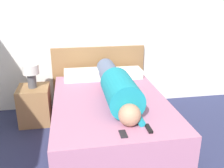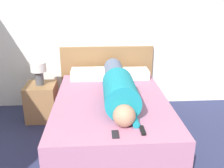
# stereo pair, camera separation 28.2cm
# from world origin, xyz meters

# --- Properties ---
(wall_back) EXTENTS (6.08, 0.06, 2.60)m
(wall_back) POSITION_xyz_m (0.00, 3.48, 1.30)
(wall_back) COLOR white
(wall_back) RESTS_ON ground_plane
(bed) EXTENTS (1.36, 1.97, 0.57)m
(bed) POSITION_xyz_m (-0.25, 2.31, 0.29)
(bed) COLOR #B2708E
(bed) RESTS_ON ground_plane
(headboard) EXTENTS (1.48, 0.04, 1.00)m
(headboard) POSITION_xyz_m (-0.25, 3.41, 0.50)
(headboard) COLOR olive
(headboard) RESTS_ON ground_plane
(nightstand) EXTENTS (0.43, 0.46, 0.54)m
(nightstand) POSITION_xyz_m (-1.24, 2.98, 0.27)
(nightstand) COLOR olive
(nightstand) RESTS_ON ground_plane
(table_lamp) EXTENTS (0.22, 0.22, 0.33)m
(table_lamp) POSITION_xyz_m (-1.24, 2.98, 0.76)
(table_lamp) COLOR #4C4C51
(table_lamp) RESTS_ON nightstand
(person_lying) EXTENTS (0.37, 1.71, 0.37)m
(person_lying) POSITION_xyz_m (-0.16, 2.31, 0.74)
(person_lying) COLOR tan
(person_lying) RESTS_ON bed
(pillow_near_headboard) EXTENTS (0.58, 0.30, 0.14)m
(pillow_near_headboard) POSITION_xyz_m (-0.51, 3.11, 0.65)
(pillow_near_headboard) COLOR silver
(pillow_near_headboard) RESTS_ON bed
(pillow_second) EXTENTS (0.55, 0.30, 0.13)m
(pillow_second) POSITION_xyz_m (0.09, 3.11, 0.64)
(pillow_second) COLOR silver
(pillow_second) RESTS_ON bed
(tv_remote) EXTENTS (0.04, 0.15, 0.02)m
(tv_remote) POSITION_xyz_m (-0.00, 1.53, 0.59)
(tv_remote) COLOR black
(tv_remote) RESTS_ON bed
(cell_phone) EXTENTS (0.06, 0.13, 0.01)m
(cell_phone) POSITION_xyz_m (-0.26, 1.49, 0.58)
(cell_phone) COLOR black
(cell_phone) RESTS_ON bed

